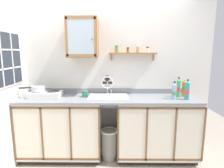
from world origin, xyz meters
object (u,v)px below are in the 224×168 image
mug (85,94)px  saucepan (38,88)px  hot_plate_stove (46,94)px  trash_bin (109,144)px  sink (108,98)px  bottle_juice_amber_2 (184,88)px  bottle_soda_green_0 (178,88)px  warning_sign (107,80)px  bottle_water_blue_3 (174,91)px  wall_cabinet (83,38)px  bottle_detergent_teal_1 (187,90)px

mug → saucepan: bearing=-179.5°
hot_plate_stove → trash_bin: 1.22m
sink → bottle_juice_amber_2: 1.17m
bottle_juice_amber_2 → mug: 1.51m
sink → trash_bin: sink is taller
bottle_soda_green_0 → warning_sign: 1.10m
hot_plate_stove → mug: 0.59m
bottle_water_blue_3 → wall_cabinet: 1.54m
hot_plate_stove → bottle_soda_green_0: 1.99m
sink → bottle_water_blue_3: 0.96m
bottle_juice_amber_2 → wall_cabinet: wall_cabinet is taller
sink → warning_sign: bearing=95.5°
bottle_detergent_teal_1 → warning_sign: (-1.15, 0.39, 0.09)m
bottle_detergent_teal_1 → mug: size_ratio=2.63×
bottle_water_blue_3 → mug: (-1.29, 0.12, -0.07)m
bottle_water_blue_3 → warning_sign: warning_sign is taller
hot_plate_stove → warning_sign: warning_sign is taller
bottle_detergent_teal_1 → bottle_juice_amber_2: bottle_detergent_teal_1 is taller
bottle_detergent_teal_1 → warning_sign: size_ratio=1.37×
sink → bottle_juice_amber_2: (1.16, 0.06, 0.14)m
sink → warning_sign: warning_sign is taller
mug → warning_sign: size_ratio=0.52×
wall_cabinet → warning_sign: 0.76m
hot_plate_stove → bottle_soda_green_0: size_ratio=1.54×
saucepan → trash_bin: size_ratio=0.76×
warning_sign → trash_bin: 0.99m
bottle_soda_green_0 → trash_bin: bottle_soda_green_0 is taller
warning_sign → hot_plate_stove: bearing=-163.2°
hot_plate_stove → warning_sign: (0.91, 0.28, 0.18)m
saucepan → wall_cabinet: wall_cabinet is taller
bottle_detergent_teal_1 → trash_bin: 1.39m
bottle_soda_green_0 → wall_cabinet: wall_cabinet is taller
bottle_detergent_teal_1 → warning_sign: warning_sign is taller
wall_cabinet → trash_bin: size_ratio=1.25×
bottle_water_blue_3 → warning_sign: 1.04m
sink → warning_sign: 0.34m
bottle_water_blue_3 → saucepan: bearing=176.6°
bottle_water_blue_3 → wall_cabinet: bearing=170.7°
bottle_juice_amber_2 → trash_bin: bearing=-172.5°
warning_sign → trash_bin: (0.04, -0.34, -0.93)m
hot_plate_stove → mug: size_ratio=4.19×
bottle_juice_amber_2 → wall_cabinet: size_ratio=0.48×
sink → bottle_detergent_teal_1: sink is taller
bottle_water_blue_3 → wall_cabinet: wall_cabinet is taller
mug → warning_sign: 0.44m
sink → bottle_soda_green_0: size_ratio=1.96×
bottle_detergent_teal_1 → bottle_water_blue_3: 0.18m
saucepan → wall_cabinet: bearing=8.3°
mug → warning_sign: bearing=37.9°
mug → trash_bin: mug is taller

